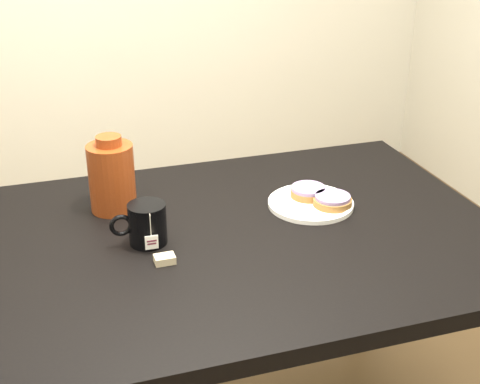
# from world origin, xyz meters

# --- Properties ---
(table) EXTENTS (1.40, 0.90, 0.75)m
(table) POSITION_xyz_m (0.00, 0.00, 0.67)
(table) COLOR black
(table) RESTS_ON ground_plane
(plate) EXTENTS (0.22, 0.22, 0.02)m
(plate) POSITION_xyz_m (0.29, 0.08, 0.76)
(plate) COLOR white
(plate) RESTS_ON table
(bagel_back) EXTENTS (0.13, 0.13, 0.03)m
(bagel_back) POSITION_xyz_m (0.30, 0.11, 0.78)
(bagel_back) COLOR brown
(bagel_back) RESTS_ON plate
(bagel_front) EXTENTS (0.13, 0.13, 0.03)m
(bagel_front) POSITION_xyz_m (0.33, 0.04, 0.77)
(bagel_front) COLOR brown
(bagel_front) RESTS_ON plate
(mug) EXTENTS (0.13, 0.09, 0.10)m
(mug) POSITION_xyz_m (-0.15, 0.02, 0.80)
(mug) COLOR black
(mug) RESTS_ON table
(teabag_pouch) EXTENTS (0.05, 0.03, 0.02)m
(teabag_pouch) POSITION_xyz_m (-0.13, -0.08, 0.76)
(teabag_pouch) COLOR #C6B793
(teabag_pouch) RESTS_ON table
(bagel_package) EXTENTS (0.14, 0.14, 0.20)m
(bagel_package) POSITION_xyz_m (-0.20, 0.22, 0.84)
(bagel_package) COLOR #5E200C
(bagel_package) RESTS_ON table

